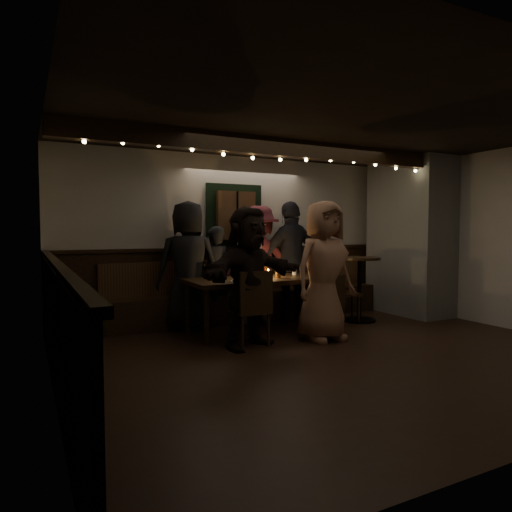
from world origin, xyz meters
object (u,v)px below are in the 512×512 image
person_c (244,267)px  chair_end (339,288)px  person_a (188,265)px  person_d (259,263)px  person_b (215,275)px  high_top (360,281)px  chair_near_right (329,302)px  person_e (292,260)px  person_f (248,277)px  dining_table (263,283)px  chair_near_left (253,304)px  person_g (324,271)px

person_c → chair_end: bearing=157.7°
person_a → person_c: bearing=-170.5°
person_c → person_d: bearing=-160.7°
person_b → person_a: bearing=2.5°
high_top → person_d: size_ratio=0.55×
chair_near_right → person_e: 1.46m
person_a → person_f: size_ratio=1.07×
dining_table → person_e: 1.09m
chair_near_left → person_e: (1.37, 1.35, 0.41)m
dining_table → high_top: bearing=-1.3°
chair_near_left → chair_end: (1.90, 0.79, 0.00)m
chair_near_left → high_top: size_ratio=0.94×
high_top → person_g: 1.46m
chair_near_left → person_a: bearing=104.7°
person_g → dining_table: bearing=115.5°
high_top → chair_near_left: bearing=-162.7°
chair_near_right → chair_near_left: bearing=179.3°
person_c → person_a: bearing=4.2°
person_a → person_b: person_a is taller
dining_table → person_g: size_ratio=1.17×
person_c → person_f: size_ratio=0.99×
person_b → chair_near_right: bearing=112.6°
chair_near_left → person_a: 1.46m
chair_near_right → person_c: size_ratio=0.49×
chair_near_left → person_a: (-0.36, 1.36, 0.39)m
person_a → person_e: size_ratio=0.98×
dining_table → person_g: (0.47, -0.80, 0.21)m
person_g → person_c: bearing=101.8°
dining_table → chair_near_left: bearing=-125.4°
high_top → person_e: (-0.84, 0.66, 0.31)m
chair_near_right → person_b: person_b is taller
person_b → person_c: size_ratio=0.87×
person_a → person_g: 1.96m
person_e → person_a: bearing=-7.1°
person_a → person_e: 1.73m
dining_table → person_b: person_b is taller
person_d → person_f: (-0.89, -1.45, -0.04)m
person_d → person_g: person_d is taller
chair_near_left → person_e: 1.97m
person_g → person_d: bearing=89.7°
chair_near_left → person_e: size_ratio=0.50×
person_d → chair_near_left: bearing=64.4°
person_e → person_g: (-0.39, -1.42, -0.04)m
chair_near_right → person_g: bearing=-155.8°
high_top → person_e: person_e is taller
person_c → person_d: (0.32, 0.10, 0.05)m
chair_end → person_b: size_ratio=0.63×
chair_end → person_d: person_d is taller
person_c → person_f: person_f is taller
person_b → chair_near_left: bearing=74.4°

